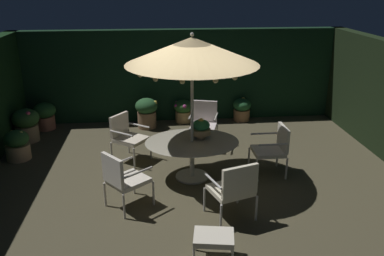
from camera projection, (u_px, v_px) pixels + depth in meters
The scene contains 17 objects.
ground_plane at pixel (195, 180), 7.53m from camera, with size 8.52×7.48×0.02m, color #4C4530.
hedge_backdrop_rear at pixel (181, 75), 10.46m from camera, with size 8.52×0.30×2.36m, color black.
patio_dining_table at pixel (192, 148), 7.43m from camera, with size 1.74×1.41×0.74m.
patio_umbrella at pixel (192, 51), 6.81m from camera, with size 2.32×2.32×2.70m.
centerpiece_planter at pixel (201, 128), 7.44m from camera, with size 0.36×0.36×0.39m.
patio_chair_north at pixel (274, 147), 7.61m from camera, with size 0.62×0.61×0.95m.
patio_chair_northeast at pixel (204, 121), 8.88m from camera, with size 0.72×0.74×1.00m.
patio_chair_east at pixel (127, 134), 8.19m from camera, with size 0.83×0.82×0.96m.
patio_chair_southeast at pixel (123, 177), 6.42m from camera, with size 0.83×0.82×0.98m.
patio_chair_south at pixel (234, 187), 6.11m from camera, with size 0.80×0.77×0.98m.
ottoman_footrest at pixel (214, 238), 5.27m from camera, with size 0.59×0.48×0.39m.
potted_plant_left_far at pixel (147, 112), 10.05m from camera, with size 0.55×0.55×0.76m.
potted_plant_back_left at pixel (17, 145), 8.29m from camera, with size 0.49×0.49×0.63m.
potted_plant_right_far at pixel (183, 110), 10.48m from camera, with size 0.49×0.50×0.59m.
potted_plant_left_near at pixel (242, 109), 10.60m from camera, with size 0.47×0.47×0.59m.
potted_plant_front_corner at pixel (26, 124), 9.20m from camera, with size 0.61×0.61×0.77m.
potted_plant_right_near at pixel (45, 115), 9.97m from camera, with size 0.55×0.55×0.68m.
Camera 1 is at (-0.72, -6.68, 3.54)m, focal length 37.57 mm.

